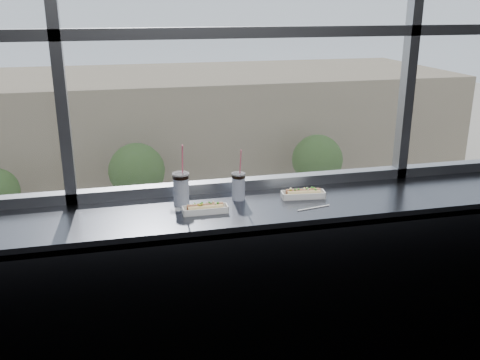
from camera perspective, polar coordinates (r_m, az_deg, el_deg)
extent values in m
plane|color=black|center=(3.41, 0.69, -9.63)|extent=(6.00, 0.00, 6.00)
cube|color=#50535C|center=(2.95, 2.03, -3.16)|extent=(6.00, 0.55, 0.06)
cube|color=#50535C|center=(2.97, 3.26, -14.31)|extent=(6.00, 0.04, 1.04)
cube|color=white|center=(2.83, -3.72, -3.44)|extent=(0.24, 0.08, 0.01)
cube|color=white|center=(2.83, -3.73, -3.13)|extent=(0.24, 0.08, 0.03)
cylinder|color=tan|center=(2.82, -3.73, -3.00)|extent=(0.18, 0.04, 0.04)
cylinder|color=brown|center=(2.82, -3.74, -2.80)|extent=(0.19, 0.03, 0.03)
cube|color=white|center=(3.06, 6.74, -1.82)|extent=(0.25, 0.11, 0.01)
cube|color=white|center=(3.05, 6.75, -1.53)|extent=(0.25, 0.11, 0.03)
cylinder|color=tan|center=(3.05, 6.75, -1.40)|extent=(0.19, 0.06, 0.04)
cylinder|color=brown|center=(3.05, 6.76, -1.20)|extent=(0.20, 0.05, 0.03)
cylinder|color=white|center=(2.93, -6.30, -1.02)|extent=(0.09, 0.09, 0.17)
cylinder|color=black|center=(2.90, -6.35, 0.39)|extent=(0.09, 0.09, 0.02)
cylinder|color=silver|center=(2.90, -6.36, 0.66)|extent=(0.09, 0.09, 0.01)
cylinder|color=#E35371|center=(2.87, -6.16, 2.10)|extent=(0.01, 0.05, 0.18)
cylinder|color=white|center=(2.99, -0.17, -0.75)|extent=(0.07, 0.07, 0.15)
cylinder|color=black|center=(2.97, -0.17, 0.44)|extent=(0.08, 0.08, 0.02)
cylinder|color=silver|center=(2.96, -0.17, 0.66)|extent=(0.08, 0.08, 0.01)
cylinder|color=#E35371|center=(2.94, 0.05, 1.87)|extent=(0.01, 0.04, 0.15)
cylinder|color=white|center=(2.91, 7.85, -2.96)|extent=(0.20, 0.04, 0.01)
ellipsoid|color=silver|center=(2.86, -6.84, -3.15)|extent=(0.08, 0.06, 0.02)
plane|color=#B5AA97|center=(48.25, -12.10, 2.27)|extent=(120.00, 120.00, 0.00)
cube|color=black|center=(26.42, -10.29, -11.61)|extent=(80.00, 10.00, 0.06)
cube|color=#B5AA97|center=(33.60, -11.18, -4.87)|extent=(80.00, 6.00, 0.04)
cube|color=gray|center=(41.94, -12.20, 5.49)|extent=(50.00, 14.00, 8.00)
imported|color=maroon|center=(29.72, -6.05, -5.79)|extent=(2.46, 5.56, 1.83)
imported|color=white|center=(32.49, 12.57, -3.56)|extent=(2.94, 6.84, 2.26)
imported|color=silver|center=(23.85, 8.41, -12.16)|extent=(2.62, 6.11, 2.02)
imported|color=#B1312B|center=(22.44, -12.97, -14.53)|extent=(2.94, 6.35, 2.07)
imported|color=navy|center=(26.12, 19.55, -10.12)|extent=(3.04, 6.48, 2.11)
imported|color=#66605B|center=(34.90, 6.56, -1.83)|extent=(0.94, 0.70, 2.11)
imported|color=#66605B|center=(33.11, -11.47, -3.25)|extent=(0.93, 0.70, 2.10)
cylinder|color=#47382B|center=(33.91, -24.23, -4.16)|extent=(0.21, 0.21, 2.06)
cylinder|color=#47382B|center=(33.14, -10.70, -2.86)|extent=(0.25, 0.25, 2.52)
sphere|color=#395923|center=(32.39, -10.94, 0.95)|extent=(3.36, 3.36, 3.36)
cylinder|color=#47382B|center=(35.43, 8.07, -1.35)|extent=(0.25, 0.25, 2.46)
sphere|color=#395923|center=(34.73, 8.24, 2.14)|extent=(3.28, 3.28, 3.28)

